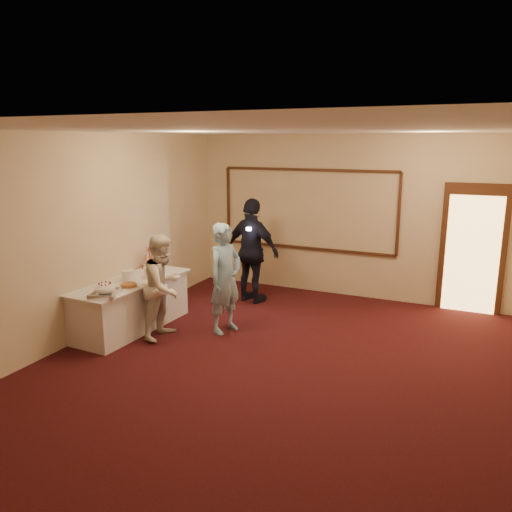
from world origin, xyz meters
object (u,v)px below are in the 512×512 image
(pavlova_tray, at_px, (105,290))
(cupcake_stand, at_px, (150,260))
(buffet_table, at_px, (132,305))
(man, at_px, (225,278))
(woman, at_px, (164,286))
(guest, at_px, (252,251))
(plate_stack_a, at_px, (128,275))
(tart, at_px, (129,286))
(plate_stack_b, at_px, (150,273))

(pavlova_tray, height_order, cupcake_stand, cupcake_stand)
(pavlova_tray, bearing_deg, buffet_table, 102.58)
(buffet_table, distance_m, man, 1.54)
(woman, bearing_deg, cupcake_stand, 45.22)
(buffet_table, height_order, woman, woman)
(cupcake_stand, height_order, guest, guest)
(plate_stack_a, xyz_separation_m, tart, (0.25, -0.30, -0.05))
(pavlova_tray, relative_size, plate_stack_a, 2.79)
(tart, bearing_deg, plate_stack_a, 129.41)
(guest, bearing_deg, pavlova_tray, 83.59)
(guest, bearing_deg, plate_stack_b, 73.66)
(pavlova_tray, distance_m, man, 1.75)
(plate_stack_b, distance_m, woman, 0.59)
(cupcake_stand, relative_size, tart, 1.46)
(tart, relative_size, guest, 0.15)
(man, height_order, woman, man)
(woman, distance_m, guest, 2.13)
(cupcake_stand, xyz_separation_m, man, (1.60, -0.30, -0.07))
(pavlova_tray, distance_m, cupcake_stand, 1.60)
(buffet_table, bearing_deg, pavlova_tray, -77.42)
(tart, distance_m, man, 1.43)
(man, bearing_deg, plate_stack_b, 116.87)
(buffet_table, height_order, pavlova_tray, pavlova_tray)
(pavlova_tray, bearing_deg, tart, 86.19)
(guest, bearing_deg, cupcake_stand, 54.61)
(cupcake_stand, distance_m, plate_stack_b, 0.65)
(plate_stack_b, relative_size, tart, 0.74)
(tart, bearing_deg, guest, 67.69)
(tart, bearing_deg, plate_stack_b, 92.92)
(pavlova_tray, relative_size, guest, 0.28)
(plate_stack_a, bearing_deg, guest, 59.12)
(buffet_table, height_order, cupcake_stand, cupcake_stand)
(man, bearing_deg, pavlova_tray, 152.38)
(woman, height_order, guest, guest)
(woman, bearing_deg, pavlova_tray, 145.00)
(cupcake_stand, bearing_deg, woman, -44.57)
(woman, relative_size, guest, 0.82)
(pavlova_tray, bearing_deg, plate_stack_b, 89.87)
(cupcake_stand, height_order, tart, cupcake_stand)
(cupcake_stand, bearing_deg, plate_stack_b, -53.34)
(plate_stack_a, relative_size, man, 0.11)
(plate_stack_a, bearing_deg, woman, -5.95)
(woman, bearing_deg, man, -52.79)
(cupcake_stand, relative_size, plate_stack_b, 1.98)
(plate_stack_b, bearing_deg, cupcake_stand, 126.66)
(plate_stack_b, distance_m, man, 1.24)
(pavlova_tray, height_order, plate_stack_a, pavlova_tray)
(cupcake_stand, bearing_deg, pavlova_tray, -76.08)
(buffet_table, height_order, plate_stack_a, plate_stack_a)
(cupcake_stand, height_order, plate_stack_b, cupcake_stand)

